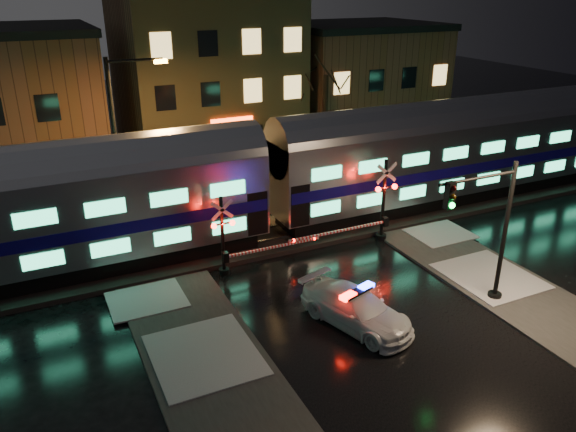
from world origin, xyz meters
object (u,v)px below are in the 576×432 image
(crossing_signal_right, at_px, (378,210))
(police_car, at_px, (356,309))
(crossing_signal_left, at_px, (232,243))
(streetlight, at_px, (121,135))
(traffic_light, at_px, (488,234))

(crossing_signal_right, bearing_deg, police_car, -129.61)
(crossing_signal_right, distance_m, crossing_signal_left, 7.61)
(police_car, xyz_separation_m, crossing_signal_left, (-2.80, 5.79, 0.83))
(police_car, height_order, crossing_signal_left, crossing_signal_left)
(streetlight, bearing_deg, crossing_signal_left, -65.07)
(streetlight, bearing_deg, traffic_light, -50.46)
(traffic_light, relative_size, streetlight, 0.67)
(police_car, relative_size, streetlight, 0.57)
(traffic_light, bearing_deg, streetlight, 137.34)
(streetlight, bearing_deg, crossing_signal_right, -31.97)
(police_car, distance_m, crossing_signal_right, 7.61)
(police_car, relative_size, traffic_light, 0.86)
(crossing_signal_right, relative_size, crossing_signal_left, 1.14)
(traffic_light, bearing_deg, crossing_signal_left, 147.64)
(police_car, bearing_deg, crossing_signal_right, 32.59)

